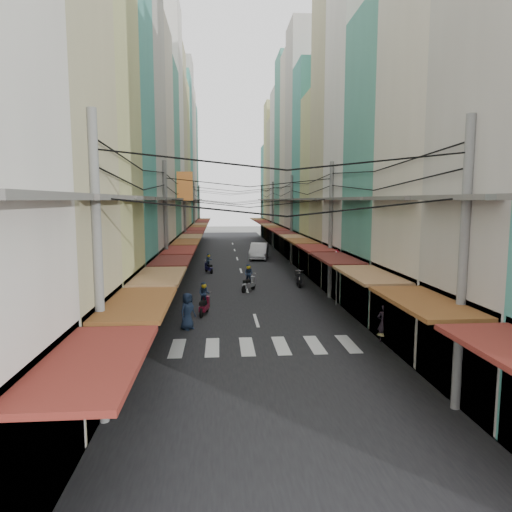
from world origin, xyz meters
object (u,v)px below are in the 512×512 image
white_car (259,259)px  traffic_sign (337,264)px  bicycle (375,299)px  market_umbrella (388,271)px

white_car → traffic_sign: bearing=-73.7°
white_car → traffic_sign: size_ratio=1.77×
bicycle → market_umbrella: market_umbrella is taller
traffic_sign → market_umbrella: bearing=-32.1°
bicycle → white_car: bearing=12.7°
white_car → traffic_sign: (2.56, -20.85, 2.36)m
market_umbrella → traffic_sign: 2.84m
white_car → traffic_sign: 21.14m
market_umbrella → bicycle: bearing=83.6°
white_car → bicycle: bearing=-65.6°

